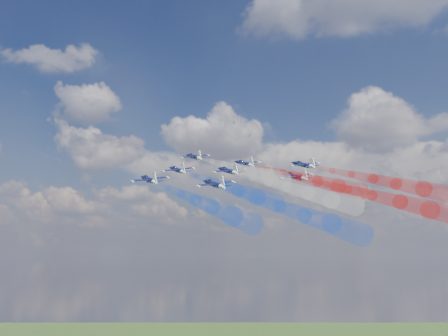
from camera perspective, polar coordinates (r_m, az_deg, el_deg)
The scene contains 16 objects.
jet_lead at distance 160.73m, azimuth -3.24°, elevation 1.21°, with size 9.16×11.45×3.05m, color black, non-canonical shape.
trail_lead at distance 136.77m, azimuth 1.41°, elevation 0.01°, with size 3.82×43.86×3.82m, color white, non-canonical shape.
jet_inner_left at distance 144.23m, azimuth -5.02°, elevation -0.21°, with size 9.16×11.45×3.05m, color black, non-canonical shape.
trail_inner_left at distance 120.03m, azimuth -0.08°, elevation -1.86°, with size 3.82×43.86×3.82m, color blue, non-canonical shape.
jet_inner_right at distance 152.06m, azimuth 2.20°, elevation 0.47°, with size 9.16×11.45×3.05m, color black, non-canonical shape.
trail_inner_right at distance 129.55m, azimuth 8.12°, elevation -0.94°, with size 3.82×43.86×3.82m, color red, non-canonical shape.
jet_outer_left at distance 127.48m, azimuth -8.05°, elevation -1.25°, with size 9.16×11.45×3.05m, color black, non-canonical shape.
trail_outer_left at distance 102.81m, azimuth -3.01°, elevation -3.44°, with size 3.82×43.86×3.82m, color blue, non-canonical shape.
jet_center_third at distance 137.05m, azimuth 0.44°, elevation -0.30°, with size 9.16×11.45×3.05m, color black, non-canonical shape.
trail_center_third at distance 114.21m, azimuth 6.79°, elevation -2.05°, with size 3.82×43.86×3.82m, color white, non-canonical shape.
jet_outer_right at distance 147.58m, azimuth 8.53°, elevation 0.34°, with size 9.16×11.45×3.05m, color black, non-canonical shape.
trail_outer_right at distance 126.99m, azimuth 15.69°, elevation -1.12°, with size 3.82×43.86×3.82m, color red, non-canonical shape.
jet_rear_left at distance 120.00m, azimuth -1.05°, elevation -1.75°, with size 9.16×11.45×3.05m, color black, non-canonical shape.
trail_rear_left at distance 97.01m, azimuth 6.08°, elevation -4.16°, with size 3.82×43.86×3.82m, color blue, non-canonical shape.
jet_rear_right at distance 131.66m, azimuth 7.62°, elevation -0.92°, with size 9.16×11.45×3.05m, color black, non-canonical shape.
trail_rear_right at distance 111.01m, azimuth 15.65°, elevation -2.83°, with size 3.82×43.86×3.82m, color red, non-canonical shape.
Camera 1 is at (61.31, -142.82, 125.62)m, focal length 42.60 mm.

